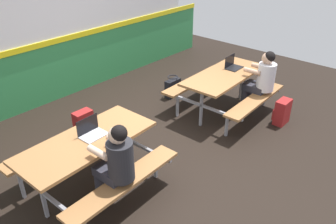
# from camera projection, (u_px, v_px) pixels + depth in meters

# --- Properties ---
(ground_plane) EXTENTS (10.00, 10.00, 0.02)m
(ground_plane) POSITION_uv_depth(u_px,v_px,m) (167.00, 142.00, 5.43)
(ground_plane) COLOR black
(accent_backdrop) EXTENTS (8.00, 0.14, 2.60)m
(accent_backdrop) POSITION_uv_depth(u_px,v_px,m) (61.00, 33.00, 6.37)
(accent_backdrop) COLOR #338C4C
(accent_backdrop) RESTS_ON ground
(picnic_table_left) EXTENTS (1.75, 1.60, 0.74)m
(picnic_table_left) POSITION_uv_depth(u_px,v_px,m) (88.00, 151.00, 4.22)
(picnic_table_left) COLOR #9E6B3D
(picnic_table_left) RESTS_ON ground
(picnic_table_right) EXTENTS (1.75, 1.60, 0.74)m
(picnic_table_right) POSITION_uv_depth(u_px,v_px,m) (224.00, 82.00, 6.05)
(picnic_table_right) COLOR #9E6B3D
(picnic_table_right) RESTS_ON ground
(student_nearer) EXTENTS (0.37, 0.53, 1.21)m
(student_nearer) POSITION_uv_depth(u_px,v_px,m) (116.00, 161.00, 3.83)
(student_nearer) COLOR #2D2D38
(student_nearer) RESTS_ON ground
(student_further) EXTENTS (0.37, 0.53, 1.21)m
(student_further) POSITION_uv_depth(u_px,v_px,m) (262.00, 78.00, 5.88)
(student_further) COLOR #2D2D38
(student_further) RESTS_ON ground
(laptop_silver) EXTENTS (0.33, 0.23, 0.22)m
(laptop_silver) POSITION_uv_depth(u_px,v_px,m) (92.00, 132.00, 4.22)
(laptop_silver) COLOR silver
(laptop_silver) RESTS_ON picnic_table_left
(laptop_dark) EXTENTS (0.33, 0.23, 0.22)m
(laptop_dark) POSITION_uv_depth(u_px,v_px,m) (233.00, 65.00, 6.19)
(laptop_dark) COLOR black
(laptop_dark) RESTS_ON picnic_table_right
(backpack_dark) EXTENTS (0.30, 0.22, 0.44)m
(backpack_dark) POSITION_uv_depth(u_px,v_px,m) (84.00, 124.00, 5.49)
(backpack_dark) COLOR maroon
(backpack_dark) RESTS_ON ground
(tote_bag_bright) EXTENTS (0.34, 0.21, 0.43)m
(tote_bag_bright) POSITION_uv_depth(u_px,v_px,m) (173.00, 88.00, 6.76)
(tote_bag_bright) COLOR black
(tote_bag_bright) RESTS_ON ground
(satchel_spare) EXTENTS (0.30, 0.22, 0.44)m
(satchel_spare) POSITION_uv_depth(u_px,v_px,m) (282.00, 112.00, 5.84)
(satchel_spare) COLOR maroon
(satchel_spare) RESTS_ON ground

